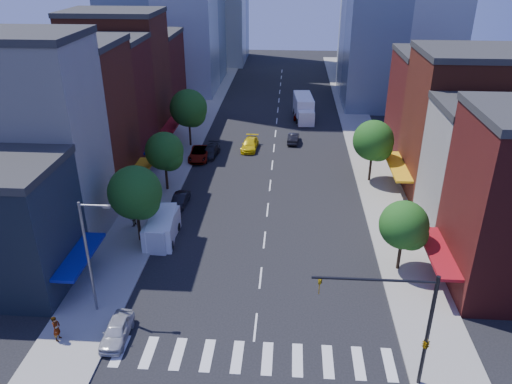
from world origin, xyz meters
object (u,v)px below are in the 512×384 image
parked_car_rear (210,151)px  traffic_car_far (299,115)px  pedestrian_near (56,328)px  parked_car_front (117,331)px  pedestrian_far (133,219)px  box_truck (304,108)px  cargo_van_far (162,228)px  parked_car_second (180,200)px  parked_car_third (199,154)px  taxi (250,144)px  cargo_van_near (161,230)px  traffic_car_oncoming (293,138)px

parked_car_rear → traffic_car_far: parked_car_rear is taller
pedestrian_near → parked_car_rear: bearing=-6.0°
parked_car_front → pedestrian_far: bearing=102.1°
box_truck → pedestrian_near: box_truck is taller
parked_car_front → cargo_van_far: bearing=89.5°
parked_car_second → parked_car_third: bearing=95.2°
box_truck → pedestrian_near: 54.82m
parked_car_rear → taxi: bearing=35.8°
parked_car_front → pedestrian_near: (-3.99, -0.54, 0.43)m
taxi → box_truck: 16.06m
parked_car_rear → traffic_car_far: size_ratio=1.19×
cargo_van_near → traffic_car_far: bearing=74.2°
traffic_car_oncoming → traffic_car_far: size_ratio=1.05×
parked_car_rear → box_truck: box_truck is taller
parked_car_third → cargo_van_near: bearing=-92.3°
traffic_car_oncoming → box_truck: size_ratio=0.45×
parked_car_second → taxi: 18.11m
parked_car_front → parked_car_third: size_ratio=0.78×
parked_car_front → parked_car_third: 33.23m
traffic_car_far → traffic_car_oncoming: bearing=89.4°
parked_car_rear → pedestrian_near: bearing=-92.2°
parked_car_third → taxi: size_ratio=1.07×
pedestrian_far → parked_car_second: bearing=161.2°
parked_car_second → cargo_van_far: bearing=-87.4°
parked_car_rear → cargo_van_far: 21.11m
parked_car_rear → box_truck: size_ratio=0.51×
parked_car_second → pedestrian_far: 5.98m
parked_car_second → parked_car_third: 13.16m
parked_car_front → box_truck: bearing=74.6°
traffic_car_oncoming → pedestrian_far: pedestrian_far is taller
parked_car_second → pedestrian_far: pedestrian_far is taller
cargo_van_near → pedestrian_far: bearing=149.4°
traffic_car_oncoming → traffic_car_far: bearing=-90.4°
cargo_van_near → pedestrian_near: 14.18m
parked_car_front → traffic_car_oncoming: size_ratio=1.00×
parked_car_third → traffic_car_oncoming: parked_car_third is taller
parked_car_second → traffic_car_far: bearing=71.9°
box_truck → taxi: bearing=-122.7°
cargo_van_near → pedestrian_far: (-3.42, 2.27, -0.21)m
parked_car_rear → pedestrian_near: 35.29m
parked_car_front → traffic_car_far: 52.84m
parked_car_front → parked_car_rear: (1.29, 34.35, -0.03)m
parked_car_rear → cargo_van_near: size_ratio=0.83×
traffic_car_oncoming → pedestrian_far: 29.31m
parked_car_third → box_truck: box_truck is taller
parked_car_front → traffic_car_far: (12.99, 51.22, -0.03)m
parked_car_front → traffic_car_far: parked_car_front is taller
parked_car_third → pedestrian_near: bearing=-99.0°
parked_car_third → pedestrian_far: bearing=-103.1°
cargo_van_near → traffic_car_oncoming: cargo_van_near is taller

